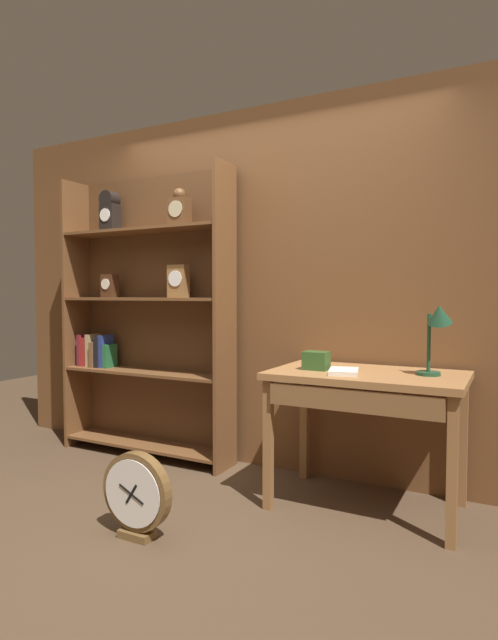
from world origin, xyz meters
The scene contains 8 objects.
ground_plane centered at (0.00, 0.00, 0.00)m, with size 10.00×10.00×0.00m, color #4C3826.
back_wood_panel centered at (0.00, 1.32, 1.30)m, with size 4.80×0.05×2.60m, color brown.
bookshelf centered at (-0.97, 1.13, 1.09)m, with size 1.46×0.30×2.18m.
workbench centered at (0.84, 0.89, 0.70)m, with size 1.10×0.67×0.80m.
desk_lamp centered at (1.22, 0.92, 1.09)m, with size 0.19×0.20×0.42m.
toolbox_small centered at (0.54, 0.87, 0.86)m, with size 0.15×0.11×0.11m, color #2D5123.
open_repair_manual centered at (0.74, 0.80, 0.82)m, with size 0.16×0.22×0.03m, color silver.
round_clock_large centered at (-0.11, -0.01, 0.23)m, with size 0.41×0.11×0.45m.
Camera 1 is at (1.60, -2.00, 1.25)m, focal length 28.53 mm.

